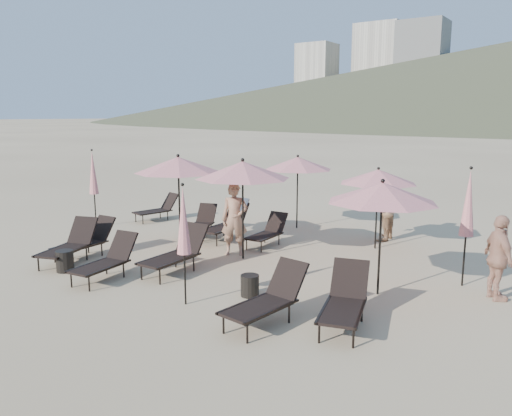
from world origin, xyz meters
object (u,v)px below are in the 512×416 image
Objects in this scene: side_table_1 at (250,285)px; lounger_0 at (86,240)px; lounger_3 at (176,252)px; umbrella_open_0 at (178,165)px; lounger_1 at (70,244)px; beachgoer_b at (382,207)px; umbrella_closed_0 at (183,221)px; umbrella_open_4 at (378,177)px; lounger_7 at (201,222)px; side_table_0 at (65,261)px; umbrella_closed_1 at (468,204)px; lounger_8 at (228,220)px; umbrella_open_2 at (382,193)px; lounger_9 at (268,231)px; umbrella_closed_2 at (93,173)px; umbrella_open_1 at (243,170)px; umbrella_open_3 at (298,163)px; beachgoer_c at (499,258)px; lounger_6 at (158,208)px; lounger_4 at (268,298)px; beachgoer_a at (235,219)px; lounger_5 at (345,300)px; lounger_2 at (106,260)px.

lounger_0 is at bearing -179.23° from side_table_1.
umbrella_open_0 reaches higher than lounger_3.
lounger_1 is 0.97× the size of beachgoer_b.
lounger_0 is at bearing -173.79° from lounger_3.
umbrella_closed_0 is at bearing -15.00° from beachgoer_b.
umbrella_open_4 is (5.65, 5.47, 1.49)m from lounger_1.
side_table_0 is (-0.26, -4.46, -0.16)m from lounger_7.
lounger_7 is at bearing 177.84° from umbrella_closed_1.
lounger_8 is at bearing -8.82° from lounger_7.
umbrella_open_2 is (7.09, 1.61, 1.63)m from lounger_0.
lounger_8 is 6.73m from umbrella_closed_1.
lounger_9 is 0.78× the size of beachgoer_b.
umbrella_closed_2 is (-11.06, -0.76, -0.02)m from umbrella_closed_1.
umbrella_open_0 is 1.00× the size of umbrella_closed_1.
umbrella_open_4 is (2.97, 4.57, 1.48)m from lounger_3.
umbrella_closed_0 is at bearing -73.64° from umbrella_open_1.
umbrella_open_3 is at bearing 99.38° from umbrella_open_1.
side_table_1 is at bearing -137.61° from umbrella_closed_1.
umbrella_closed_2 is at bearing 154.31° from umbrella_closed_0.
umbrella_open_2 is 7.24m from side_table_0.
umbrella_open_0 is at bearing 58.14° from beachgoer_c.
lounger_6 is at bearing 138.55° from lounger_3.
beachgoer_c is (8.48, 3.70, 0.59)m from side_table_0.
umbrella_closed_2 is at bearing 167.19° from lounger_4.
beachgoer_c reaches higher than side_table_1.
umbrella_open_0 is 5.33m from umbrella_open_4.
beachgoer_a is at bearing -40.28° from beachgoer_b.
beachgoer_a is (-5.41, -0.81, -0.83)m from umbrella_closed_1.
lounger_9 is 2.32m from umbrella_open_1.
side_table_0 is (-6.57, -0.88, -0.21)m from lounger_5.
umbrella_open_4 reaches higher than beachgoer_c.
lounger_2 is 7.00m from umbrella_open_3.
lounger_6 is (-4.54, 3.85, -0.06)m from lounger_3.
lounger_0 is at bearing -123.26° from lounger_7.
lounger_0 is 1.02× the size of lounger_6.
lounger_3 is at bearing 157.27° from lounger_5.
lounger_0 is 9.03m from umbrella_closed_1.
umbrella_open_2 is (3.92, -1.92, 1.67)m from lounger_9.
lounger_6 reaches higher than side_table_1.
lounger_5 is 0.72× the size of umbrella_open_0.
lounger_3 is 2.29m from side_table_1.
lounger_8 is (0.90, 0.16, 0.13)m from lounger_7.
side_table_1 is (2.26, -0.29, -0.26)m from lounger_3.
umbrella_closed_2 reaches higher than lounger_1.
umbrella_open_2 is 3.17m from side_table_1.
lounger_5 is 6.32m from beachgoer_b.
lounger_7 is at bearing 152.80° from umbrella_open_1.
lounger_8 is 0.94× the size of beachgoer_b.
lounger_8 is at bearing 48.62° from lounger_1.
beachgoer_b is 4.82m from beachgoer_c.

